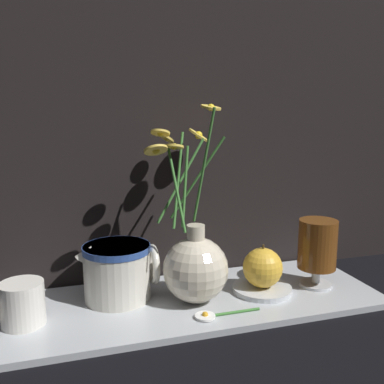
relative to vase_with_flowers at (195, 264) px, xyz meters
name	(u,v)px	position (x,y,z in m)	size (l,w,h in m)	color
ground_plane	(191,304)	(-0.01, 0.01, -0.08)	(6.00, 6.00, 0.00)	black
shelf	(191,301)	(-0.01, 0.01, -0.08)	(0.73, 0.26, 0.01)	#B2B7BC
backdrop_wall	(170,17)	(-0.01, 0.15, 0.47)	(1.23, 0.02, 1.10)	black
vase_with_flowers	(195,264)	(0.00, 0.00, 0.00)	(0.17, 0.19, 0.37)	beige
yellow_mug	(21,304)	(-0.31, 0.00, -0.03)	(0.08, 0.07, 0.07)	silver
ceramic_pitcher	(118,269)	(-0.14, 0.05, -0.01)	(0.15, 0.13, 0.12)	beige
tea_glass	(317,246)	(0.26, -0.01, 0.01)	(0.08, 0.08, 0.14)	silver
saucer_plate	(262,289)	(0.14, 0.00, -0.07)	(0.12, 0.12, 0.01)	silver
orange_fruit	(263,268)	(0.14, 0.00, -0.02)	(0.08, 0.08, 0.09)	gold
loose_daisy	(214,315)	(0.01, -0.07, -0.07)	(0.12, 0.04, 0.01)	#3D7A33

